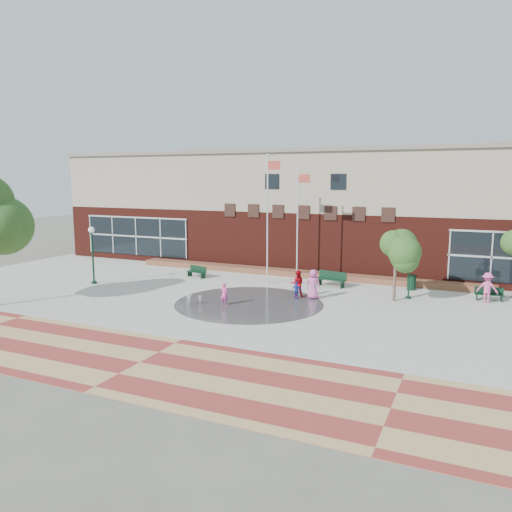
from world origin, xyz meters
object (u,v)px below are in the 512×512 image
at_px(bench_left, 196,274).
at_px(child_splash, 224,294).
at_px(flagpole_left, 268,212).
at_px(flagpole_right, 298,220).
at_px(trash_can, 411,282).

bearing_deg(bench_left, child_splash, -32.72).
distance_m(bench_left, child_splash, 8.30).
height_order(flagpole_left, bench_left, flagpole_left).
distance_m(flagpole_left, child_splash, 7.61).
relative_size(flagpole_left, flagpole_right, 1.12).
height_order(flagpole_right, trash_can, flagpole_right).
bearing_deg(child_splash, bench_left, -47.31).
xyz_separation_m(flagpole_left, flagpole_right, (1.94, 0.48, -0.48)).
height_order(flagpole_right, child_splash, flagpole_right).
height_order(flagpole_left, trash_can, flagpole_left).
bearing_deg(flagpole_left, trash_can, 19.94).
bearing_deg(flagpole_left, flagpole_right, 21.86).
xyz_separation_m(flagpole_left, bench_left, (-5.46, -0.18, -4.53)).
distance_m(bench_left, trash_can, 14.71).
bearing_deg(child_splash, trash_can, -136.35).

